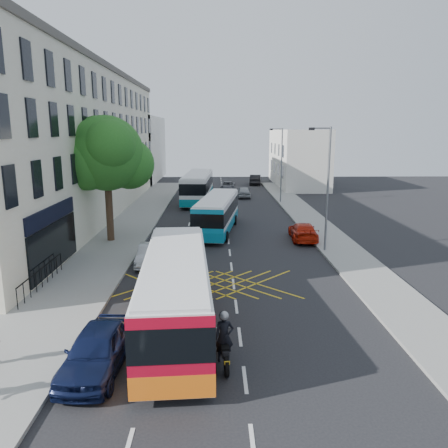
{
  "coord_description": "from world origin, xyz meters",
  "views": [
    {
      "loc": [
        -0.94,
        -15.75,
        7.92
      ],
      "look_at": [
        -0.4,
        10.79,
        2.2
      ],
      "focal_mm": 35.0,
      "sensor_mm": 36.0,
      "label": 1
    }
  ],
  "objects_px": {
    "street_tree": "(106,154)",
    "bus_far": "(198,187)",
    "lamp_far": "(281,161)",
    "motorbike": "(224,340)",
    "distant_car_silver": "(244,192)",
    "distant_car_dark": "(255,179)",
    "bus_mid": "(217,213)",
    "parked_car_silver": "(150,254)",
    "lamp_near": "(326,183)",
    "parked_car_blue": "(97,350)",
    "distant_car_grey": "(228,186)",
    "red_hatchback": "(303,231)",
    "bus_near": "(176,291)"
  },
  "relations": [
    {
      "from": "lamp_near",
      "to": "distant_car_grey",
      "type": "relative_size",
      "value": 1.91
    },
    {
      "from": "lamp_far",
      "to": "distant_car_silver",
      "type": "xyz_separation_m",
      "value": [
        -3.7,
        4.14,
        -3.96
      ]
    },
    {
      "from": "motorbike",
      "to": "bus_near",
      "type": "bearing_deg",
      "value": 118.78
    },
    {
      "from": "street_tree",
      "to": "motorbike",
      "type": "height_order",
      "value": "street_tree"
    },
    {
      "from": "bus_near",
      "to": "motorbike",
      "type": "distance_m",
      "value": 3.47
    },
    {
      "from": "lamp_near",
      "to": "distant_car_silver",
      "type": "xyz_separation_m",
      "value": [
        -3.7,
        24.14,
        -3.96
      ]
    },
    {
      "from": "motorbike",
      "to": "distant_car_dark",
      "type": "xyz_separation_m",
      "value": [
        5.69,
        51.01,
        -0.18
      ]
    },
    {
      "from": "distant_car_dark",
      "to": "red_hatchback",
      "type": "bearing_deg",
      "value": 97.4
    },
    {
      "from": "parked_car_silver",
      "to": "distant_car_silver",
      "type": "relative_size",
      "value": 0.96
    },
    {
      "from": "lamp_near",
      "to": "motorbike",
      "type": "xyz_separation_m",
      "value": [
        -6.85,
        -14.03,
        -3.7
      ]
    },
    {
      "from": "bus_far",
      "to": "distant_car_grey",
      "type": "bearing_deg",
      "value": 72.63
    },
    {
      "from": "lamp_near",
      "to": "bus_near",
      "type": "bearing_deg",
      "value": -127.94
    },
    {
      "from": "bus_far",
      "to": "parked_car_blue",
      "type": "bearing_deg",
      "value": -90.18
    },
    {
      "from": "street_tree",
      "to": "red_hatchback",
      "type": "xyz_separation_m",
      "value": [
        14.01,
        0.36,
        -5.65
      ]
    },
    {
      "from": "street_tree",
      "to": "distant_car_dark",
      "type": "bearing_deg",
      "value": 68.29
    },
    {
      "from": "distant_car_silver",
      "to": "distant_car_dark",
      "type": "bearing_deg",
      "value": -99.66
    },
    {
      "from": "lamp_far",
      "to": "bus_mid",
      "type": "bearing_deg",
      "value": -116.79
    },
    {
      "from": "bus_mid",
      "to": "parked_car_silver",
      "type": "height_order",
      "value": "bus_mid"
    },
    {
      "from": "bus_near",
      "to": "red_hatchback",
      "type": "bearing_deg",
      "value": 57.4
    },
    {
      "from": "parked_car_blue",
      "to": "distant_car_dark",
      "type": "height_order",
      "value": "parked_car_blue"
    },
    {
      "from": "bus_near",
      "to": "distant_car_silver",
      "type": "distance_m",
      "value": 35.7
    },
    {
      "from": "parked_car_blue",
      "to": "parked_car_silver",
      "type": "distance_m",
      "value": 11.93
    },
    {
      "from": "parked_car_blue",
      "to": "parked_car_silver",
      "type": "relative_size",
      "value": 1.2
    },
    {
      "from": "lamp_far",
      "to": "motorbike",
      "type": "distance_m",
      "value": 34.91
    },
    {
      "from": "street_tree",
      "to": "bus_far",
      "type": "bearing_deg",
      "value": 72.55
    },
    {
      "from": "distant_car_grey",
      "to": "motorbike",
      "type": "bearing_deg",
      "value": -88.19
    },
    {
      "from": "bus_mid",
      "to": "parked_car_silver",
      "type": "bearing_deg",
      "value": -107.09
    },
    {
      "from": "lamp_near",
      "to": "parked_car_silver",
      "type": "distance_m",
      "value": 12.04
    },
    {
      "from": "lamp_near",
      "to": "bus_far",
      "type": "bearing_deg",
      "value": 113.62
    },
    {
      "from": "bus_far",
      "to": "distant_car_grey",
      "type": "relative_size",
      "value": 2.8
    },
    {
      "from": "bus_far",
      "to": "bus_near",
      "type": "bearing_deg",
      "value": -86.27
    },
    {
      "from": "motorbike",
      "to": "red_hatchback",
      "type": "height_order",
      "value": "motorbike"
    },
    {
      "from": "parked_car_blue",
      "to": "parked_car_silver",
      "type": "bearing_deg",
      "value": 93.08
    },
    {
      "from": "bus_near",
      "to": "distant_car_silver",
      "type": "height_order",
      "value": "bus_near"
    },
    {
      "from": "lamp_far",
      "to": "distant_car_dark",
      "type": "bearing_deg",
      "value": 93.93
    },
    {
      "from": "bus_near",
      "to": "lamp_near",
      "type": "bearing_deg",
      "value": 48.42
    },
    {
      "from": "parked_car_silver",
      "to": "distant_car_grey",
      "type": "xyz_separation_m",
      "value": [
        5.63,
        32.97,
        -0.03
      ]
    },
    {
      "from": "bus_mid",
      "to": "distant_car_dark",
      "type": "height_order",
      "value": "bus_mid"
    },
    {
      "from": "red_hatchback",
      "to": "motorbike",
      "type": "bearing_deg",
      "value": 73.54
    },
    {
      "from": "lamp_far",
      "to": "distant_car_silver",
      "type": "height_order",
      "value": "lamp_far"
    },
    {
      "from": "distant_car_dark",
      "to": "distant_car_silver",
      "type": "bearing_deg",
      "value": 85.46
    },
    {
      "from": "distant_car_grey",
      "to": "parked_car_blue",
      "type": "bearing_deg",
      "value": -93.56
    },
    {
      "from": "lamp_near",
      "to": "distant_car_dark",
      "type": "height_order",
      "value": "lamp_near"
    },
    {
      "from": "bus_far",
      "to": "parked_car_silver",
      "type": "distance_m",
      "value": 23.33
    },
    {
      "from": "parked_car_silver",
      "to": "bus_far",
      "type": "bearing_deg",
      "value": 84.95
    },
    {
      "from": "red_hatchback",
      "to": "distant_car_dark",
      "type": "height_order",
      "value": "distant_car_dark"
    },
    {
      "from": "parked_car_silver",
      "to": "distant_car_dark",
      "type": "height_order",
      "value": "distant_car_dark"
    },
    {
      "from": "bus_near",
      "to": "red_hatchback",
      "type": "xyz_separation_m",
      "value": [
        8.03,
        14.52,
        -0.96
      ]
    },
    {
      "from": "parked_car_blue",
      "to": "parked_car_silver",
      "type": "xyz_separation_m",
      "value": [
        0.0,
        11.93,
        -0.15
      ]
    },
    {
      "from": "bus_near",
      "to": "distant_car_silver",
      "type": "bearing_deg",
      "value": 78.25
    }
  ]
}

